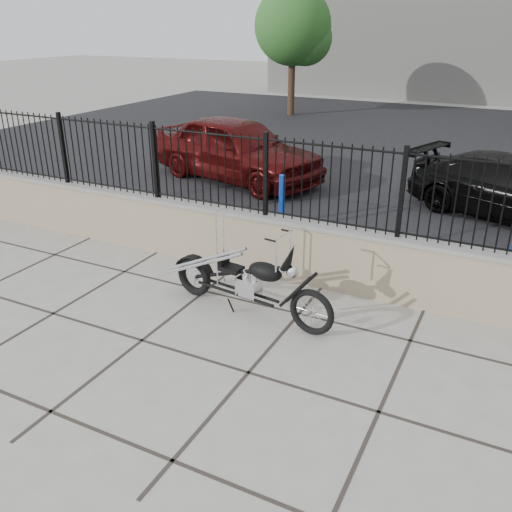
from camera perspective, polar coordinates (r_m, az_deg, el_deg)
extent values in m
plane|color=#99968E|center=(6.28, -0.81, -12.19)|extent=(90.00, 90.00, 0.00)
plane|color=black|center=(17.57, 18.65, 10.32)|extent=(30.00, 30.00, 0.00)
cube|color=gray|center=(8.06, 7.38, 0.06)|extent=(14.00, 0.36, 0.96)
cube|color=black|center=(7.70, 7.80, 7.44)|extent=(14.00, 0.08, 1.20)
cube|color=beige|center=(31.11, 24.24, 22.34)|extent=(22.00, 6.00, 8.00)
imported|color=#480A0A|center=(13.52, -2.07, 11.23)|extent=(4.91, 2.96, 1.56)
cylinder|color=#0A26A3|center=(10.51, 2.73, 5.93)|extent=(0.13, 0.13, 0.98)
cylinder|color=#382619|center=(23.40, 3.75, 18.05)|extent=(0.29, 0.29, 2.85)
sphere|color=#396D28|center=(23.29, 3.91, 23.41)|extent=(3.04, 3.04, 3.04)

